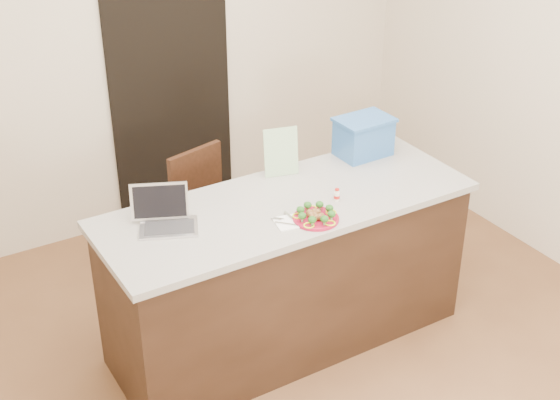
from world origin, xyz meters
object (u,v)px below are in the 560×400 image
laptop (164,215)px  island (287,272)px  blue_box (363,136)px  yogurt_bottle (337,196)px  chair (204,212)px  napkin (289,222)px  plate (316,218)px

laptop → island: bearing=14.3°
blue_box → yogurt_bottle: bearing=-140.9°
yogurt_bottle → laptop: 0.92m
blue_box → chair: bearing=146.6°
napkin → chair: napkin is taller
yogurt_bottle → laptop: laptop is taller
napkin → laptop: (-0.55, 0.31, 0.05)m
plate → yogurt_bottle: 0.24m
blue_box → laptop: bearing=-175.0°
laptop → chair: (0.53, 0.66, -0.46)m
island → chair: bearing=99.6°
island → napkin: 0.51m
napkin → chair: bearing=91.4°
plate → yogurt_bottle: size_ratio=3.44×
plate → napkin: 0.14m
yogurt_bottle → chair: size_ratio=0.08×
island → yogurt_bottle: yogurt_bottle is taller
island → yogurt_bottle: 0.55m
laptop → chair: size_ratio=0.39×
plate → napkin: size_ratio=1.69×
laptop → chair: laptop is taller
laptop → napkin: bearing=-5.2°
island → yogurt_bottle: bearing=-28.1°
napkin → plate: bearing=-19.3°
plate → yogurt_bottle: bearing=28.7°
island → plate: bearing=-84.0°
plate → chair: plate is taller
napkin → yogurt_bottle: yogurt_bottle is taller
island → plate: 0.53m
napkin → yogurt_bottle: 0.35m
island → chair: (-0.13, 0.78, 0.05)m
island → yogurt_bottle: size_ratio=29.63×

